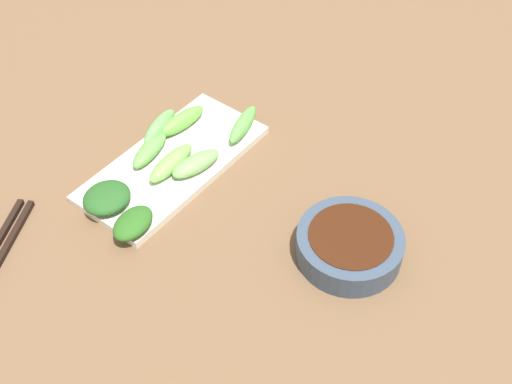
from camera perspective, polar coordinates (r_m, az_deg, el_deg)
name	(u,v)px	position (r m, az deg, el deg)	size (l,w,h in m)	color
tabletop	(251,203)	(0.91, -0.46, -1.01)	(2.10, 2.10, 0.02)	brown
sauce_bowl	(351,243)	(0.83, 8.45, -4.50)	(0.14, 0.14, 0.04)	#354457
serving_plate	(173,163)	(0.95, -7.38, 2.58)	(0.13, 0.29, 0.01)	silver
broccoli_stalk_0	(182,121)	(0.99, -6.61, 6.32)	(0.03, 0.09, 0.03)	#64AB41
broccoli_stalk_1	(150,150)	(0.95, -9.45, 3.73)	(0.03, 0.08, 0.02)	#619F4A
broccoli_stalk_2	(243,124)	(0.98, -1.17, 6.04)	(0.02, 0.09, 0.02)	#5DA849
broccoli_stalk_3	(171,163)	(0.93, -7.58, 2.59)	(0.03, 0.09, 0.02)	#74B751
broccoli_stalk_4	(196,164)	(0.92, -5.38, 2.54)	(0.03, 0.08, 0.02)	#73AC5B
broccoli_leafy_5	(133,223)	(0.86, -10.91, -2.75)	(0.04, 0.06, 0.02)	#295D1D
broccoli_leafy_6	(107,198)	(0.89, -13.16, -0.51)	(0.06, 0.07, 0.02)	#245521
broccoli_stalk_7	(160,127)	(0.98, -8.59, 5.72)	(0.02, 0.08, 0.03)	#65B357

